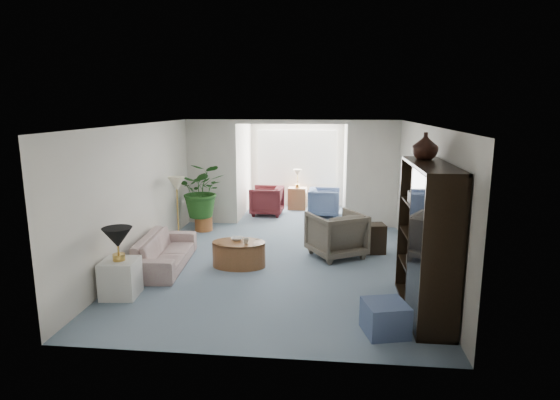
# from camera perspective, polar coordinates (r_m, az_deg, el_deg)

# --- Properties ---
(floor) EXTENTS (6.00, 6.00, 0.00)m
(floor) POSITION_cam_1_polar(r_m,az_deg,el_deg) (8.31, -0.44, -8.28)
(floor) COLOR gray
(floor) RESTS_ON ground
(sunroom_floor) EXTENTS (2.60, 2.60, 0.00)m
(sunroom_floor) POSITION_cam_1_polar(r_m,az_deg,el_deg) (12.23, 1.72, -1.78)
(sunroom_floor) COLOR gray
(sunroom_floor) RESTS_ON ground
(back_pier_left) EXTENTS (1.20, 0.12, 2.50)m
(back_pier_left) POSITION_cam_1_polar(r_m,az_deg,el_deg) (11.23, -8.40, 3.39)
(back_pier_left) COLOR silver
(back_pier_left) RESTS_ON ground
(back_pier_right) EXTENTS (1.20, 0.12, 2.50)m
(back_pier_right) POSITION_cam_1_polar(r_m,az_deg,el_deg) (10.93, 11.31, 3.07)
(back_pier_right) COLOR silver
(back_pier_right) RESTS_ON ground
(back_header) EXTENTS (2.60, 0.12, 0.10)m
(back_header) POSITION_cam_1_polar(r_m,az_deg,el_deg) (10.81, 1.35, 9.59)
(back_header) COLOR silver
(back_header) RESTS_ON back_pier_left
(window_pane) EXTENTS (2.20, 0.02, 1.50)m
(window_pane) POSITION_cam_1_polar(r_m,az_deg,el_deg) (13.05, 2.11, 5.30)
(window_pane) COLOR white
(window_blinds) EXTENTS (2.20, 0.02, 1.50)m
(window_blinds) POSITION_cam_1_polar(r_m,az_deg,el_deg) (13.02, 2.11, 5.29)
(window_blinds) COLOR white
(framed_picture) EXTENTS (0.04, 0.50, 0.40)m
(framed_picture) POSITION_cam_1_polar(r_m,az_deg,el_deg) (7.91, 17.49, 2.88)
(framed_picture) COLOR #B8AA93
(sofa) EXTENTS (0.91, 1.98, 0.56)m
(sofa) POSITION_cam_1_polar(r_m,az_deg,el_deg) (8.53, -14.00, -6.12)
(sofa) COLOR #B9AD9D
(sofa) RESTS_ON ground
(end_table) EXTENTS (0.55, 0.55, 0.56)m
(end_table) POSITION_cam_1_polar(r_m,az_deg,el_deg) (7.43, -19.03, -9.09)
(end_table) COLOR silver
(end_table) RESTS_ON ground
(table_lamp) EXTENTS (0.44, 0.44, 0.30)m
(table_lamp) POSITION_cam_1_polar(r_m,az_deg,el_deg) (7.24, -19.36, -4.39)
(table_lamp) COLOR black
(table_lamp) RESTS_ON end_table
(floor_lamp) EXTENTS (0.36, 0.36, 0.28)m
(floor_lamp) POSITION_cam_1_polar(r_m,az_deg,el_deg) (9.71, -12.61, 1.97)
(floor_lamp) COLOR beige
(floor_lamp) RESTS_ON ground
(coffee_table) EXTENTS (0.97, 0.97, 0.45)m
(coffee_table) POSITION_cam_1_polar(r_m,az_deg,el_deg) (8.33, -5.07, -6.63)
(coffee_table) COLOR brown
(coffee_table) RESTS_ON ground
(coffee_bowl) EXTENTS (0.22, 0.22, 0.05)m
(coffee_bowl) POSITION_cam_1_polar(r_m,az_deg,el_deg) (8.36, -5.31, -4.77)
(coffee_bowl) COLOR white
(coffee_bowl) RESTS_ON coffee_table
(coffee_cup) EXTENTS (0.11, 0.11, 0.10)m
(coffee_cup) POSITION_cam_1_polar(r_m,az_deg,el_deg) (8.13, -4.20, -5.05)
(coffee_cup) COLOR beige
(coffee_cup) RESTS_ON coffee_table
(wingback_chair) EXTENTS (1.26, 1.27, 0.86)m
(wingback_chair) POSITION_cam_1_polar(r_m,az_deg,el_deg) (8.85, 6.93, -4.21)
(wingback_chair) COLOR #686152
(wingback_chair) RESTS_ON ground
(side_table_dark) EXTENTS (0.53, 0.46, 0.57)m
(side_table_dark) POSITION_cam_1_polar(r_m,az_deg,el_deg) (9.22, 11.25, -4.64)
(side_table_dark) COLOR black
(side_table_dark) RESTS_ON ground
(entertainment_cabinet) EXTENTS (0.50, 1.86, 2.07)m
(entertainment_cabinet) POSITION_cam_1_polar(r_m,az_deg,el_deg) (6.60, 17.62, -4.68)
(entertainment_cabinet) COLOR black
(entertainment_cabinet) RESTS_ON ground
(cabinet_urn) EXTENTS (0.36, 0.36, 0.38)m
(cabinet_urn) POSITION_cam_1_polar(r_m,az_deg,el_deg) (6.87, 17.42, 6.36)
(cabinet_urn) COLOR black
(cabinet_urn) RESTS_ON entertainment_cabinet
(ottoman) EXTENTS (0.62, 0.62, 0.41)m
(ottoman) POSITION_cam_1_polar(r_m,az_deg,el_deg) (6.14, 12.80, -13.97)
(ottoman) COLOR slate
(ottoman) RESTS_ON ground
(plant_pot) EXTENTS (0.40, 0.40, 0.32)m
(plant_pot) POSITION_cam_1_polar(r_m,az_deg,el_deg) (10.78, -9.37, -2.89)
(plant_pot) COLOR #A86031
(plant_pot) RESTS_ON ground
(house_plant) EXTENTS (1.12, 0.97, 1.25)m
(house_plant) POSITION_cam_1_polar(r_m,az_deg,el_deg) (10.62, -9.51, 1.21)
(house_plant) COLOR #24581E
(house_plant) RESTS_ON plant_pot
(sunroom_chair_blue) EXTENTS (0.83, 0.81, 0.73)m
(sunroom_chair_blue) POSITION_cam_1_polar(r_m,az_deg,el_deg) (12.03, 5.46, -0.29)
(sunroom_chair_blue) COLOR slate
(sunroom_chair_blue) RESTS_ON ground
(sunroom_chair_maroon) EXTENTS (0.86, 0.84, 0.75)m
(sunroom_chair_maroon) POSITION_cam_1_polar(r_m,az_deg,el_deg) (12.13, -1.64, -0.08)
(sunroom_chair_maroon) COLOR #571E22
(sunroom_chair_maroon) RESTS_ON ground
(sunroom_table) EXTENTS (0.51, 0.40, 0.60)m
(sunroom_table) POSITION_cam_1_polar(r_m,az_deg,el_deg) (12.80, 2.14, 0.19)
(sunroom_table) COLOR brown
(sunroom_table) RESTS_ON ground
(shelf_clutter) EXTENTS (0.30, 1.15, 1.06)m
(shelf_clutter) POSITION_cam_1_polar(r_m,az_deg,el_deg) (6.47, 17.42, -4.50)
(shelf_clutter) COLOR #3A3836
(shelf_clutter) RESTS_ON entertainment_cabinet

